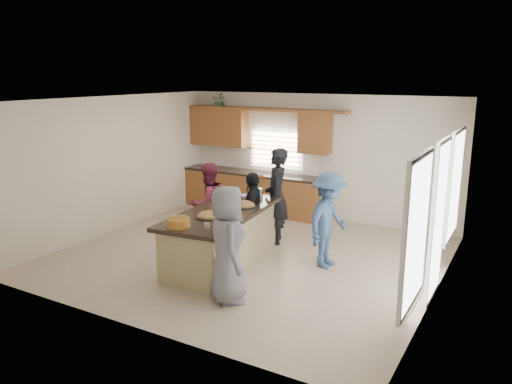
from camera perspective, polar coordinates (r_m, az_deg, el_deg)
The scene contains 18 objects.
floor at distance 9.16m, azimuth -0.82°, elevation -7.29°, with size 6.50×6.50×0.00m, color #BEAC8D.
room_shell at distance 8.67m, azimuth -0.86°, elevation 4.53°, with size 6.52×6.02×2.81m.
back_cabinetry at distance 11.90m, azimuth -0.27°, elevation 2.15°, with size 4.08×0.66×2.46m.
right_wall_glazing at distance 7.58m, azimuth 20.09°, elevation -1.93°, with size 0.06×4.00×2.25m.
island at distance 8.72m, azimuth -3.88°, elevation -5.27°, with size 1.40×2.80×0.95m.
platter_front at distance 8.15m, azimuth -5.47°, elevation -2.78°, with size 0.41×0.41×0.16m.
platter_mid at distance 8.78m, azimuth -1.30°, elevation -1.53°, with size 0.40×0.40×0.16m.
platter_back at distance 9.21m, azimuth -3.04°, elevation -0.82°, with size 0.39×0.39×0.16m.
salad_bowl at distance 7.73m, azimuth -8.87°, elevation -3.40°, with size 0.35×0.35×0.14m.
clear_cup at distance 7.58m, azimuth -5.64°, elevation -3.88°, with size 0.08×0.08×0.09m, color white.
plate_stack at distance 9.46m, azimuth -1.19°, elevation -0.46°, with size 0.22×0.22×0.04m, color #B78ECF.
flower_vase at distance 9.54m, azimuth 0.45°, elevation 0.89°, with size 0.14×0.14×0.41m.
potted_plant at distance 12.29m, azimuth -4.18°, elevation 10.35°, with size 0.34×0.29×0.37m, color #2E6A2A.
woman_left_back at distance 9.62m, azimuth 2.35°, elevation -0.47°, with size 0.68×0.45×1.86m, color black.
woman_left_mid at distance 9.62m, azimuth -5.48°, elevation -1.35°, with size 0.78×0.60×1.60m, color maroon.
woman_left_front at distance 9.15m, azimuth -0.36°, elevation -2.35°, with size 0.88×0.37×1.51m, color black.
woman_right_back at distance 8.51m, azimuth 8.29°, elevation -3.20°, with size 1.07×0.61×1.66m, color #334C6F.
woman_right_front at distance 7.17m, azimuth -3.28°, elevation -6.02°, with size 0.84×0.55×1.72m, color slate.
Camera 1 is at (4.35, -7.38, 3.25)m, focal length 35.00 mm.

